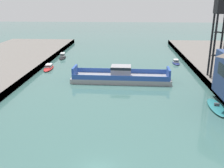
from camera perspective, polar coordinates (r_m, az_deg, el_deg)
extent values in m
cube|color=#423D38|center=(53.18, -23.31, -2.71)|extent=(0.30, 140.00, 1.41)
cube|color=#939399|center=(60.77, 1.97, 1.14)|extent=(22.92, 6.87, 1.10)
cube|color=#284CA3|center=(63.47, 2.12, 2.91)|extent=(21.87, 0.60, 1.10)
cube|color=#284CA3|center=(57.46, 1.83, 1.29)|extent=(21.87, 0.60, 1.10)
cube|color=#939399|center=(60.26, 1.99, 2.81)|extent=(4.63, 3.60, 2.57)
cube|color=black|center=(60.02, 2.00, 3.68)|extent=(4.67, 3.64, 0.60)
cube|color=#284CA3|center=(60.82, 12.30, 2.36)|extent=(0.60, 4.47, 2.20)
cube|color=#284CA3|center=(61.75, -8.18, 2.84)|extent=(0.60, 4.47, 2.20)
ellipsoid|color=navy|center=(79.97, 13.85, 4.49)|extent=(2.05, 5.51, 0.36)
cube|color=silver|center=(80.22, 13.83, 4.98)|extent=(1.39, 1.94, 0.85)
cube|color=black|center=(80.20, 13.84, 5.06)|extent=(1.43, 2.00, 0.26)
ellipsoid|color=red|center=(73.54, -13.73, 3.39)|extent=(2.67, 7.40, 0.50)
cube|color=silver|center=(73.90, -13.67, 3.97)|extent=(1.71, 2.64, 0.76)
cube|color=black|center=(73.88, -13.68, 4.04)|extent=(1.76, 2.71, 0.23)
ellipsoid|color=#237075|center=(49.26, 21.93, -4.72)|extent=(2.72, 8.38, 0.51)
cube|color=#4C4C51|center=(49.08, 22.00, -4.17)|extent=(0.87, 0.43, 0.50)
ellipsoid|color=black|center=(86.57, -10.78, 5.74)|extent=(2.63, 6.58, 0.44)
cube|color=silver|center=(86.87, -10.77, 6.33)|extent=(1.60, 2.38, 1.18)
cube|color=black|center=(86.85, -10.78, 6.43)|extent=(1.65, 2.45, 0.35)
cylinder|color=black|center=(63.12, 20.88, 7.92)|extent=(0.44, 0.44, 13.93)
cylinder|color=black|center=(63.82, 22.80, 7.79)|extent=(0.44, 0.44, 13.93)
cylinder|color=black|center=(61.04, 21.47, 7.54)|extent=(0.44, 0.44, 13.93)
cylinder|color=black|center=(61.76, 23.45, 7.41)|extent=(0.44, 0.44, 13.93)
cube|color=black|center=(62.79, 21.93, 5.80)|extent=(2.22, 0.20, 0.20)
cube|color=black|center=(62.79, 21.93, 5.80)|extent=(0.20, 2.22, 0.20)
cube|color=black|center=(62.02, 22.49, 10.44)|extent=(2.22, 0.20, 0.20)
cube|color=black|center=(62.02, 22.49, 10.44)|extent=(0.20, 2.22, 0.20)
cube|color=black|center=(61.66, 23.12, 15.52)|extent=(2.88, 2.88, 3.25)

